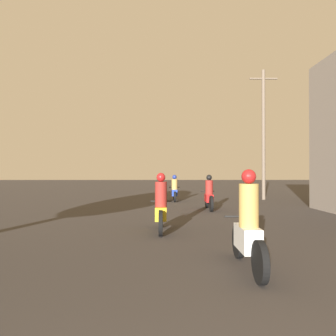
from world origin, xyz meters
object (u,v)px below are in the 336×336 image
motorcycle_red (209,195)px  utility_pole_far (264,132)px  motorcycle_blue (174,190)px  motorcycle_white (248,230)px  motorcycle_yellow (161,208)px

motorcycle_red → utility_pole_far: utility_pole_far is taller
utility_pole_far → motorcycle_blue: bearing=-171.0°
motorcycle_white → motorcycle_yellow: motorcycle_white is taller
motorcycle_yellow → motorcycle_white: bearing=-67.1°
motorcycle_red → motorcycle_blue: motorcycle_red is taller
motorcycle_red → motorcycle_blue: bearing=112.3°
motorcycle_blue → utility_pole_far: utility_pole_far is taller
motorcycle_white → motorcycle_red: size_ratio=1.01×
motorcycle_white → motorcycle_blue: (-0.86, 12.50, -0.09)m
motorcycle_yellow → motorcycle_red: 5.38m
motorcycle_yellow → motorcycle_blue: (0.64, 9.06, -0.05)m
motorcycle_yellow → motorcycle_red: bearing=67.9°
motorcycle_white → motorcycle_blue: motorcycle_white is taller
motorcycle_yellow → utility_pole_far: 11.92m
motorcycle_yellow → motorcycle_red: (1.98, 5.00, -0.03)m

